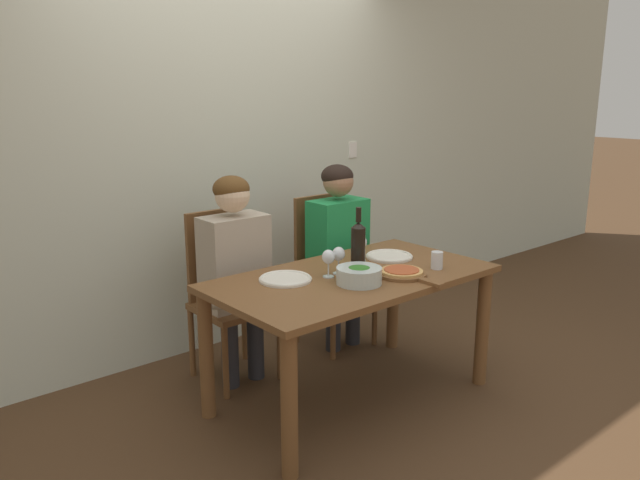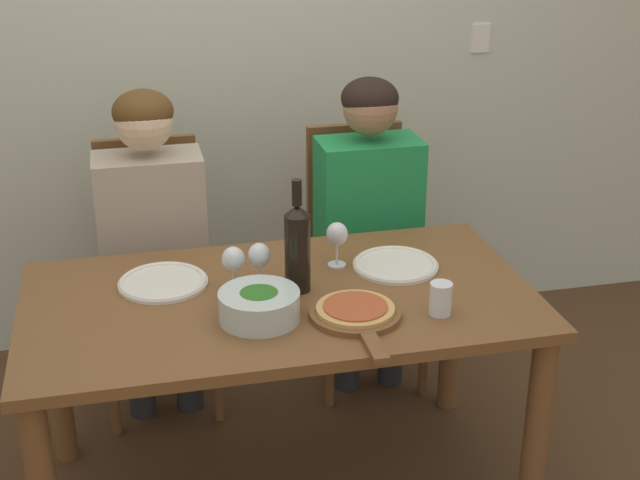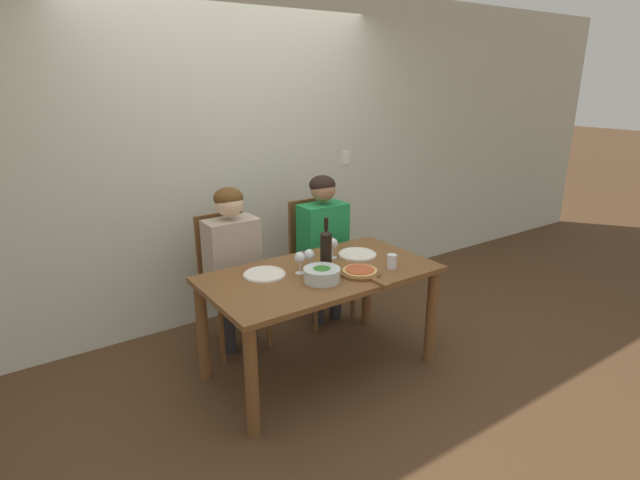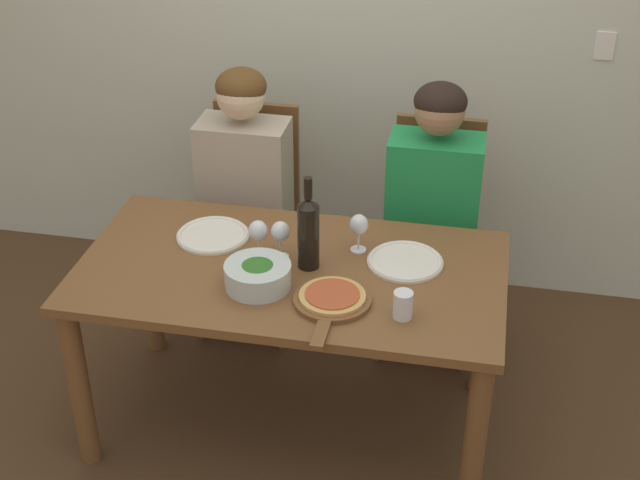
% 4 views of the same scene
% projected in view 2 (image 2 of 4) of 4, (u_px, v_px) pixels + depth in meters
% --- Properties ---
extents(back_wall, '(10.00, 0.06, 2.70)m').
position_uv_depth(back_wall, '(221.00, 24.00, 3.54)').
color(back_wall, beige).
rests_on(back_wall, ground).
extents(dining_table, '(1.55, 0.83, 0.73)m').
position_uv_depth(dining_table, '(280.00, 328.00, 2.75)').
color(dining_table, brown).
rests_on(dining_table, ground).
extents(chair_left, '(0.42, 0.42, 1.01)m').
position_uv_depth(chair_left, '(155.00, 267.00, 3.37)').
color(chair_left, brown).
rests_on(chair_left, ground).
extents(chair_right, '(0.42, 0.42, 1.01)m').
position_uv_depth(chair_right, '(360.00, 247.00, 3.54)').
color(chair_right, brown).
rests_on(chair_right, ground).
extents(person_woman, '(0.47, 0.51, 1.24)m').
position_uv_depth(person_woman, '(152.00, 226.00, 3.18)').
color(person_woman, '#28282D').
rests_on(person_woman, ground).
extents(person_man, '(0.47, 0.51, 1.24)m').
position_uv_depth(person_man, '(369.00, 208.00, 3.35)').
color(person_man, '#28282D').
rests_on(person_man, ground).
extents(wine_bottle, '(0.08, 0.08, 0.36)m').
position_uv_depth(wine_bottle, '(297.00, 246.00, 2.69)').
color(wine_bottle, black).
rests_on(wine_bottle, dining_table).
extents(broccoli_bowl, '(0.24, 0.24, 0.09)m').
position_uv_depth(broccoli_bowl, '(259.00, 305.00, 2.55)').
color(broccoli_bowl, silver).
rests_on(broccoli_bowl, dining_table).
extents(dinner_plate_left, '(0.28, 0.28, 0.02)m').
position_uv_depth(dinner_plate_left, '(163.00, 282.00, 2.77)').
color(dinner_plate_left, silver).
rests_on(dinner_plate_left, dining_table).
extents(dinner_plate_right, '(0.28, 0.28, 0.02)m').
position_uv_depth(dinner_plate_right, '(395.00, 265.00, 2.89)').
color(dinner_plate_right, silver).
rests_on(dinner_plate_right, dining_table).
extents(pizza_on_board, '(0.27, 0.41, 0.04)m').
position_uv_depth(pizza_on_board, '(356.00, 313.00, 2.57)').
color(pizza_on_board, brown).
rests_on(pizza_on_board, dining_table).
extents(wine_glass_left, '(0.07, 0.07, 0.15)m').
position_uv_depth(wine_glass_left, '(233.00, 261.00, 2.68)').
color(wine_glass_left, silver).
rests_on(wine_glass_left, dining_table).
extents(wine_glass_right, '(0.07, 0.07, 0.15)m').
position_uv_depth(wine_glass_right, '(337.00, 236.00, 2.86)').
color(wine_glass_right, silver).
rests_on(wine_glass_right, dining_table).
extents(wine_glass_centre, '(0.07, 0.07, 0.15)m').
position_uv_depth(wine_glass_centre, '(259.00, 257.00, 2.71)').
color(wine_glass_centre, silver).
rests_on(wine_glass_centre, dining_table).
extents(water_tumbler, '(0.07, 0.07, 0.10)m').
position_uv_depth(water_tumbler, '(441.00, 299.00, 2.58)').
color(water_tumbler, silver).
rests_on(water_tumbler, dining_table).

